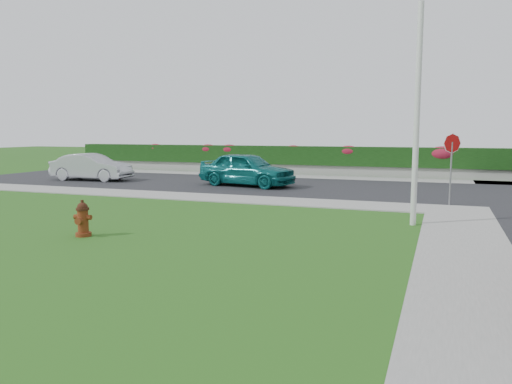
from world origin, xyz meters
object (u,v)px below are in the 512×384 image
at_px(sedan_teal, 247,169).
at_px(stop_sign, 452,152).
at_px(utility_pole, 417,116).
at_px(sedan_silver, 91,167).
at_px(fire_hydrant, 83,219).

height_order(sedan_teal, stop_sign, stop_sign).
xyz_separation_m(sedan_teal, utility_pole, (7.87, -7.37, 2.16)).
relative_size(sedan_teal, sedan_silver, 1.10).
relative_size(fire_hydrant, sedan_silver, 0.21).
xyz_separation_m(sedan_silver, stop_sign, (17.45, -2.91, 1.13)).
height_order(utility_pole, stop_sign, utility_pole).
bearing_deg(sedan_silver, sedan_teal, -92.27).
xyz_separation_m(fire_hydrant, stop_sign, (8.55, 8.54, 1.44)).
relative_size(fire_hydrant, stop_sign, 0.36).
bearing_deg(sedan_silver, fire_hydrant, -146.64).
xyz_separation_m(sedan_silver, utility_pole, (16.47, -7.03, 2.26)).
xyz_separation_m(fire_hydrant, sedan_teal, (-0.30, 11.79, 0.40)).
height_order(fire_hydrant, sedan_silver, sedan_silver).
bearing_deg(utility_pole, fire_hydrant, -149.70).
height_order(sedan_teal, sedan_silver, sedan_teal).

